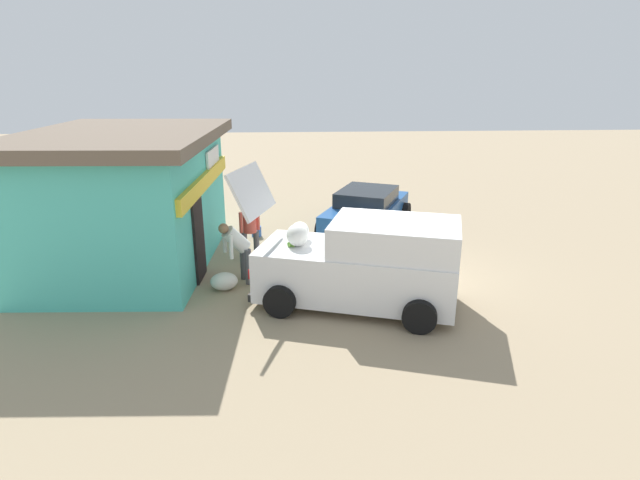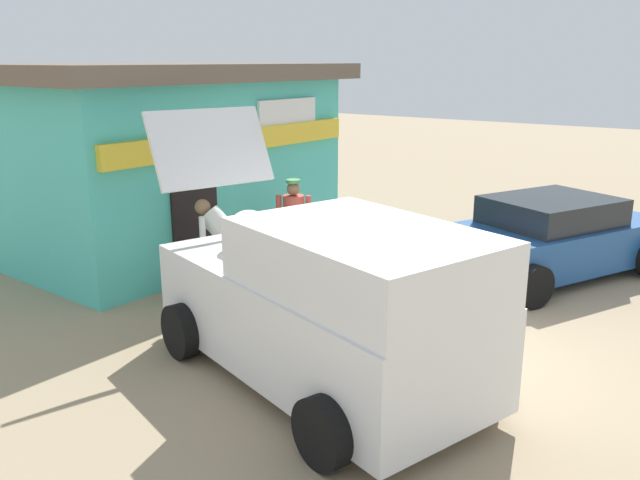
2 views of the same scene
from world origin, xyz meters
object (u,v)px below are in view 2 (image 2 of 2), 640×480
(unloaded_banana_pile, at_px, (194,288))
(paint_bucket, at_px, (362,239))
(parked_sedan, at_px, (549,238))
(delivery_van, at_px, (324,302))
(customer_bending, at_px, (223,239))
(storefront_bar, at_px, (164,156))
(vendor_standing, at_px, (294,222))

(unloaded_banana_pile, height_order, paint_bucket, unloaded_banana_pile)
(parked_sedan, bearing_deg, delivery_van, 170.97)
(delivery_van, height_order, paint_bucket, delivery_van)
(delivery_van, distance_m, customer_bending, 3.02)
(delivery_van, bearing_deg, customer_bending, 64.23)
(parked_sedan, bearing_deg, unloaded_banana_pile, 137.85)
(parked_sedan, bearing_deg, storefront_bar, 111.22)
(vendor_standing, height_order, paint_bucket, vendor_standing)
(storefront_bar, relative_size, delivery_van, 1.32)
(storefront_bar, distance_m, unloaded_banana_pile, 3.43)
(paint_bucket, bearing_deg, vendor_standing, 179.41)
(storefront_bar, bearing_deg, vendor_standing, -89.71)
(vendor_standing, xyz_separation_m, unloaded_banana_pile, (-1.80, 0.48, -0.72))
(parked_sedan, height_order, unloaded_banana_pile, parked_sedan)
(unloaded_banana_pile, distance_m, paint_bucket, 3.88)
(customer_bending, distance_m, paint_bucket, 3.58)
(parked_sedan, xyz_separation_m, paint_bucket, (-0.39, 3.35, -0.46))
(customer_bending, height_order, unloaded_banana_pile, customer_bending)
(delivery_van, height_order, parked_sedan, delivery_van)
(delivery_van, distance_m, parked_sedan, 5.27)
(delivery_van, distance_m, unloaded_banana_pile, 3.25)
(parked_sedan, bearing_deg, paint_bucket, 96.72)
(vendor_standing, bearing_deg, customer_bending, 172.77)
(customer_bending, bearing_deg, vendor_standing, -7.23)
(vendor_standing, height_order, unloaded_banana_pile, vendor_standing)
(customer_bending, xyz_separation_m, unloaded_banana_pile, (-0.36, 0.29, -0.71))
(storefront_bar, xyz_separation_m, customer_bending, (-1.42, -2.79, -0.82))
(delivery_van, height_order, vendor_standing, delivery_van)
(vendor_standing, distance_m, paint_bucket, 2.19)
(delivery_van, bearing_deg, paint_bucket, 27.66)
(parked_sedan, relative_size, vendor_standing, 2.74)
(vendor_standing, xyz_separation_m, paint_bucket, (2.05, -0.02, -0.75))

